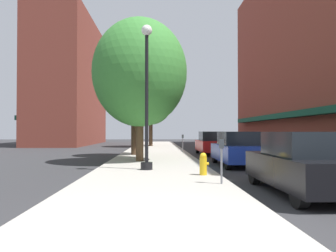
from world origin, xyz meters
TOP-DOWN VIEW (x-y plane):
  - ground_plane at (4.00, 18.00)m, footprint 90.00×90.00m
  - sidewalk_slab at (0.00, 19.00)m, footprint 4.80×50.00m
  - building_right_brick at (14.99, 22.00)m, footprint 6.80×40.00m
  - building_far_background at (-11.01, 37.00)m, footprint 6.80×18.00m
  - lamppost at (-0.29, 8.54)m, footprint 0.48×0.48m
  - fire_hydrant at (1.78, 6.88)m, footprint 0.33×0.26m
  - parking_meter_near at (2.05, 19.39)m, footprint 0.14×0.09m
  - parking_meter_far at (2.05, 4.98)m, footprint 0.14×0.09m
  - tree_near at (-0.78, 12.33)m, footprint 4.96×4.96m
  - tree_mid at (-0.56, 29.51)m, footprint 4.91×4.91m
  - tree_far at (-1.39, 16.79)m, footprint 3.84×3.84m
  - car_black at (4.00, 3.96)m, footprint 1.80×4.30m
  - car_blue at (4.00, 10.89)m, footprint 1.80×4.30m
  - car_red at (4.00, 18.25)m, footprint 1.80×4.30m

SIDE VIEW (x-z plane):
  - ground_plane at x=4.00m, z-range 0.00..0.00m
  - sidewalk_slab at x=0.00m, z-range 0.00..0.12m
  - fire_hydrant at x=1.78m, z-range 0.12..0.91m
  - car_black at x=4.00m, z-range -0.02..1.64m
  - car_blue at x=4.00m, z-range -0.02..1.64m
  - car_red at x=4.00m, z-range -0.02..1.64m
  - parking_meter_near at x=2.05m, z-range 0.29..1.60m
  - parking_meter_far at x=2.05m, z-range 0.29..1.60m
  - lamppost at x=-0.29m, z-range 0.25..6.15m
  - tree_far at x=-1.39m, z-range 1.09..7.48m
  - tree_near at x=-0.78m, z-range 1.01..8.50m
  - tree_mid at x=-0.56m, z-range 1.24..9.14m
  - building_far_background at x=-11.01m, z-range -0.02..15.74m
  - building_right_brick at x=14.99m, z-range -0.02..19.69m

